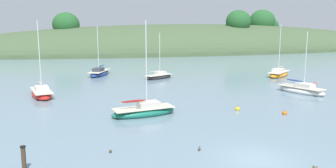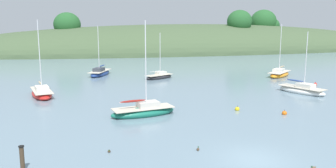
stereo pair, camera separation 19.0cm
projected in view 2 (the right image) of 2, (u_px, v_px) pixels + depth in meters
ground_plane at (255, 160)px, 20.08m from camera, size 400.00×400.00×0.00m
far_shoreline_hill at (195, 51)px, 103.95m from camera, size 150.00×36.00×21.05m
sailboat_teal_outer at (42, 93)px, 37.90m from camera, size 3.28×6.28×8.70m
sailboat_white_near at (302, 90)px, 39.73m from camera, size 4.01×6.15×7.38m
sailboat_black_sloop at (159, 76)px, 50.52m from camera, size 5.00×3.62×6.95m
sailboat_red_portside at (279, 74)px, 52.66m from camera, size 6.10×5.46×8.32m
sailboat_blue_center at (100, 73)px, 53.72m from camera, size 4.46×6.45×8.01m
sailboat_cream_ketch at (144, 111)px, 29.90m from camera, size 6.12×2.89×8.52m
mooring_buoy_outer at (237, 109)px, 31.69m from camera, size 0.44×0.44×0.54m
mooring_buoy_inner at (315, 84)px, 45.02m from camera, size 0.44×0.44×0.54m
mooring_buoy_channel at (284, 113)px, 30.21m from camera, size 0.44×0.44×0.54m
duck_lone_left at (198, 149)px, 21.62m from camera, size 0.32×0.41×0.24m
duck_trailing at (109, 151)px, 21.28m from camera, size 0.21×0.43×0.24m
duck_straggler at (313, 168)px, 18.80m from camera, size 0.42×0.26×0.24m
jetty_piling at (22, 158)px, 18.37m from camera, size 0.30×0.30×1.46m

